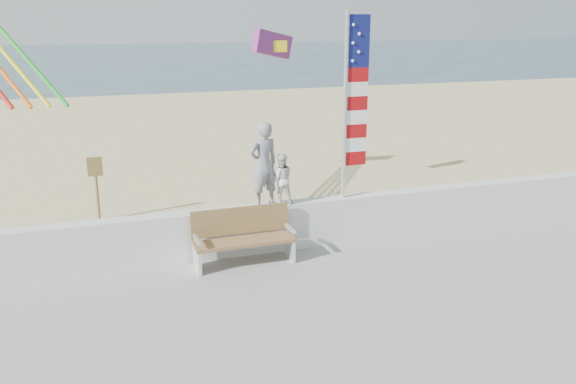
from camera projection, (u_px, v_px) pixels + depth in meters
The scene contains 9 objects.
ground at pixel (313, 302), 9.89m from camera, with size 220.00×220.00×0.00m, color #2B4857.
sand at pixel (202, 172), 18.05m from camera, with size 90.00×40.00×0.08m, color #C4B782.
seawall at pixel (275, 227), 11.53m from camera, with size 30.00×0.35×0.90m, color silver.
adult at pixel (264, 164), 11.13m from camera, with size 0.57×0.37×1.56m, color slate.
child at pixel (281, 179), 11.32m from camera, with size 0.46×0.36×0.95m, color silver.
bench at pixel (243, 236), 10.87m from camera, with size 1.80×0.57×1.00m.
flag at pixel (351, 98), 11.37m from camera, with size 0.50×0.08×3.50m.
parafoil_kite at pixel (273, 44), 14.40m from camera, with size 1.08×0.57×0.72m.
sign at pixel (96, 184), 13.35m from camera, with size 0.32×0.07×1.46m.
Camera 1 is at (-3.35, -8.39, 4.42)m, focal length 38.00 mm.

